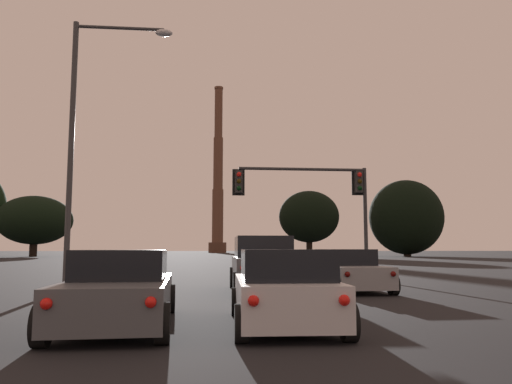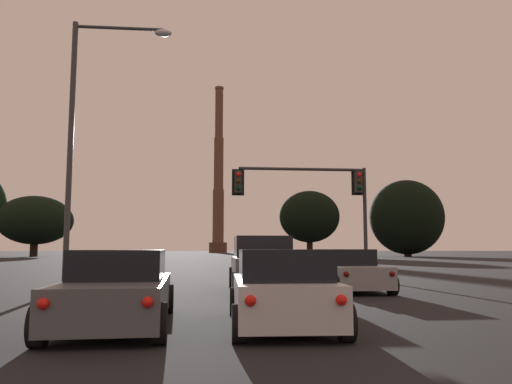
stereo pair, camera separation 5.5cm
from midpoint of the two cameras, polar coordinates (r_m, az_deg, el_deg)
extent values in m
cube|color=#4C4F54|center=(9.92, -15.37, -11.61)|extent=(2.00, 4.67, 0.70)
cube|color=black|center=(10.11, -15.09, -7.97)|extent=(1.71, 2.27, 0.55)
cylinder|color=black|center=(11.94, -18.49, -11.59)|extent=(0.25, 0.65, 0.64)
cylinder|color=black|center=(11.76, -9.84, -11.91)|extent=(0.25, 0.65, 0.64)
cylinder|color=black|center=(8.25, -23.40, -13.84)|extent=(0.25, 0.65, 0.64)
cylinder|color=black|center=(7.99, -10.73, -14.52)|extent=(0.25, 0.65, 0.64)
sphere|color=red|center=(7.77, -22.95, -11.68)|extent=(0.17, 0.17, 0.17)
sphere|color=red|center=(7.54, -12.07, -12.22)|extent=(0.17, 0.17, 0.17)
cube|color=#4C4F54|center=(17.03, 0.72, -9.06)|extent=(2.02, 4.84, 0.95)
cube|color=black|center=(17.13, 0.69, -6.29)|extent=(1.84, 2.84, 0.70)
cylinder|color=black|center=(18.91, -2.67, -9.72)|extent=(0.24, 0.76, 0.76)
cylinder|color=black|center=(19.06, 3.07, -9.69)|extent=(0.24, 0.76, 0.76)
cylinder|color=black|center=(15.07, -2.24, -10.55)|extent=(0.24, 0.76, 0.76)
cylinder|color=black|center=(15.25, 4.95, -10.48)|extent=(0.24, 0.76, 0.76)
sphere|color=red|center=(14.55, -1.53, -8.68)|extent=(0.17, 0.17, 0.17)
sphere|color=red|center=(14.71, 4.62, -8.63)|extent=(0.17, 0.17, 0.17)
cube|color=gray|center=(17.87, 10.38, -9.34)|extent=(1.93, 4.65, 0.70)
cube|color=black|center=(18.06, 10.11, -7.33)|extent=(1.68, 2.24, 0.55)
cylinder|color=black|center=(19.48, 6.18, -9.77)|extent=(0.24, 0.65, 0.64)
cylinder|color=black|center=(19.95, 11.18, -9.61)|extent=(0.24, 0.65, 0.64)
cylinder|color=black|center=(15.81, 9.39, -10.50)|extent=(0.24, 0.65, 0.64)
cylinder|color=black|center=(16.39, 15.40, -10.21)|extent=(0.24, 0.65, 0.64)
sphere|color=#500705|center=(15.43, 10.39, -9.24)|extent=(0.17, 0.17, 0.17)
sphere|color=#500705|center=(15.92, 15.40, -9.03)|extent=(0.17, 0.17, 0.17)
cube|color=silver|center=(9.61, 3.05, -12.01)|extent=(1.86, 4.06, 0.72)
cube|color=black|center=(9.17, 3.32, -8.29)|extent=(1.62, 1.95, 0.55)
cylinder|color=black|center=(11.19, -2.30, -12.38)|extent=(0.24, 0.61, 0.60)
cylinder|color=black|center=(11.35, 6.41, -12.26)|extent=(0.24, 0.61, 0.60)
cylinder|color=black|center=(7.97, -1.77, -14.79)|extent=(0.24, 0.61, 0.60)
cylinder|color=black|center=(8.19, 10.45, -14.46)|extent=(0.24, 0.61, 0.60)
sphere|color=red|center=(7.53, -0.42, -12.34)|extent=(0.17, 0.17, 0.17)
sphere|color=red|center=(7.73, 9.94, -12.09)|extent=(0.17, 0.17, 0.17)
cylinder|color=#2D2D30|center=(24.20, 12.43, -3.50)|extent=(0.18, 0.18, 5.29)
cylinder|color=black|center=(24.21, 12.59, -9.64)|extent=(0.40, 0.40, 0.10)
cube|color=#282828|center=(24.29, 11.67, 1.14)|extent=(0.34, 0.34, 1.04)
cube|color=black|center=(24.46, 11.55, 1.09)|extent=(0.58, 0.03, 1.25)
sphere|color=red|center=(24.15, 11.79, 1.96)|extent=(0.22, 0.22, 0.22)
sphere|color=#352604|center=(24.11, 11.80, 1.20)|extent=(0.22, 0.22, 0.22)
sphere|color=black|center=(24.07, 11.82, 0.44)|extent=(0.22, 0.22, 0.22)
cylinder|color=#2D2D30|center=(23.71, 5.33, 2.61)|extent=(6.03, 0.14, 0.14)
sphere|color=#2D2D30|center=(24.46, 12.29, 2.46)|extent=(0.18, 0.18, 0.18)
cube|color=#282828|center=(23.24, -1.98, 1.18)|extent=(0.34, 0.34, 1.04)
cube|color=black|center=(23.42, -2.00, 1.12)|extent=(0.58, 0.03, 1.25)
sphere|color=red|center=(23.10, -1.94, 2.03)|extent=(0.22, 0.22, 0.22)
sphere|color=#352604|center=(23.06, -1.95, 1.24)|extent=(0.22, 0.22, 0.22)
sphere|color=black|center=(23.02, -1.95, 0.44)|extent=(0.22, 0.22, 0.22)
cylinder|color=#38383A|center=(19.08, -20.40, 4.27)|extent=(0.20, 0.20, 9.75)
cylinder|color=#38383A|center=(20.14, -15.23, 17.62)|extent=(3.20, 0.12, 0.12)
sphere|color=#38383A|center=(20.47, -19.86, 17.38)|extent=(0.20, 0.20, 0.20)
ellipsoid|color=silver|center=(19.89, -10.48, 17.44)|extent=(0.64, 0.36, 0.26)
cylinder|color=#523427|center=(170.82, -4.36, -6.36)|extent=(6.08, 6.08, 3.48)
cylinder|color=brown|center=(171.18, -4.33, -2.73)|extent=(3.80, 3.80, 18.17)
cylinder|color=brown|center=(173.31, -4.28, 3.27)|extent=(3.27, 3.27, 18.17)
cylinder|color=brown|center=(177.29, -4.23, 9.07)|extent=(2.74, 2.74, 18.17)
cylinder|color=brown|center=(179.82, -4.20, 11.75)|extent=(3.06, 3.06, 0.70)
cylinder|color=black|center=(96.52, 16.97, -6.44)|extent=(1.37, 1.37, 2.07)
ellipsoid|color=black|center=(96.69, 16.85, -2.76)|extent=(13.67, 12.31, 13.80)
cylinder|color=black|center=(97.45, -24.03, -5.82)|extent=(1.32, 1.32, 3.24)
ellipsoid|color=black|center=(97.59, -23.90, -2.95)|extent=(13.21, 11.89, 8.70)
cylinder|color=black|center=(88.33, 6.18, -6.20)|extent=(1.06, 1.06, 3.64)
ellipsoid|color=black|center=(88.51, 6.14, -2.81)|extent=(10.63, 9.57, 9.11)
camera|label=1|loc=(0.03, -89.96, 0.00)|focal=35.00mm
camera|label=2|loc=(0.03, 90.04, 0.00)|focal=35.00mm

